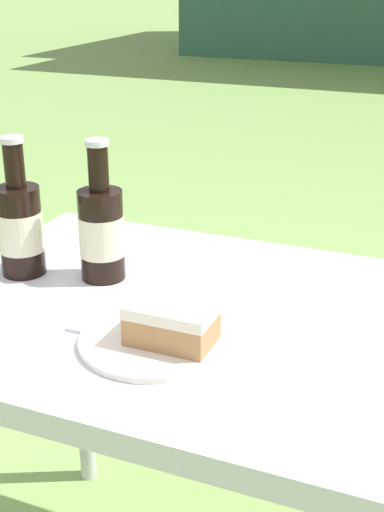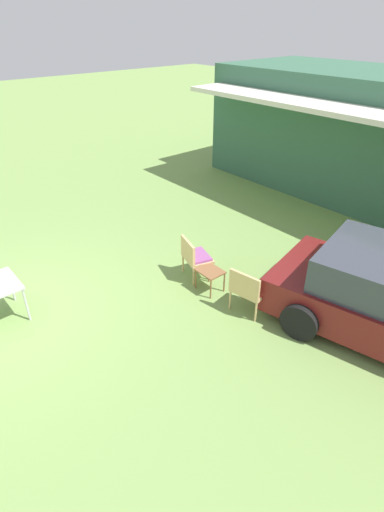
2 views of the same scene
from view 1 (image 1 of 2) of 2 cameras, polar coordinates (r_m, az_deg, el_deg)
The scene contains 5 objects.
patio_table at distance 1.21m, azimuth -1.82°, elevation -7.18°, with size 0.81×0.67×0.69m.
cake_on_plate at distance 1.05m, azimuth -2.28°, elevation -6.00°, with size 0.23×0.23×0.07m.
cola_bottle_near at distance 1.26m, azimuth -7.26°, elevation 2.07°, with size 0.08×0.08×0.25m.
cola_bottle_far at distance 1.30m, azimuth -13.58°, elevation 2.35°, with size 0.08×0.08×0.25m.
fork at distance 1.08m, azimuth -5.96°, elevation -6.58°, with size 0.18×0.01×0.01m.
Camera 1 is at (0.44, -0.96, 1.22)m, focal length 50.00 mm.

